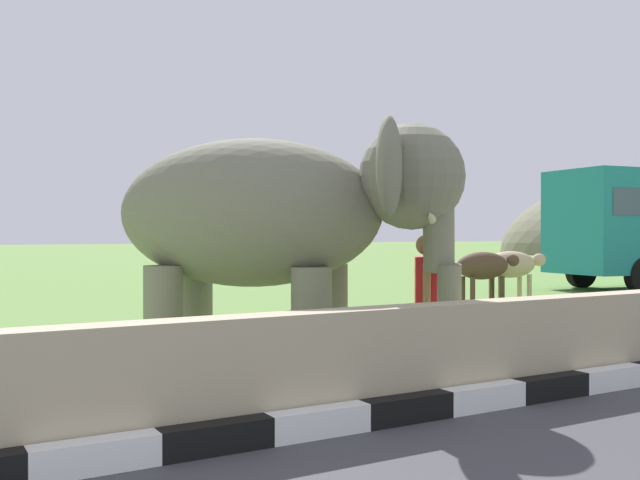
{
  "coord_description": "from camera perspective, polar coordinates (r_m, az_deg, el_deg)",
  "views": [
    {
      "loc": [
        -0.18,
        -1.04,
        1.68
      ],
      "look_at": [
        3.91,
        6.01,
        1.6
      ],
      "focal_mm": 40.96,
      "sensor_mm": 36.0,
      "label": 1
    }
  ],
  "objects": [
    {
      "name": "barrier_parapet",
      "position": [
        6.0,
        -8.34,
        -10.79
      ],
      "size": [
        28.0,
        0.36,
        1.0
      ],
      "primitive_type": "cube",
      "color": "tan",
      "rests_on": "ground_plane"
    },
    {
      "name": "elephant",
      "position": [
        8.3,
        -3.2,
        1.85
      ],
      "size": [
        3.87,
        3.8,
        2.87
      ],
      "color": "slate",
      "rests_on": "ground_plane"
    },
    {
      "name": "person_handler",
      "position": [
        8.54,
        8.25,
        -4.51
      ],
      "size": [
        0.47,
        0.6,
        1.66
      ],
      "color": "navy",
      "rests_on": "ground_plane"
    },
    {
      "name": "cow_near",
      "position": [
        17.81,
        12.69,
        -2.06
      ],
      "size": [
        1.89,
        0.65,
        1.23
      ],
      "color": "#473323",
      "rests_on": "ground_plane"
    },
    {
      "name": "cow_mid",
      "position": [
        18.68,
        14.75,
        -1.94
      ],
      "size": [
        1.91,
        0.71,
        1.23
      ],
      "color": "tan",
      "rests_on": "ground_plane"
    }
  ]
}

